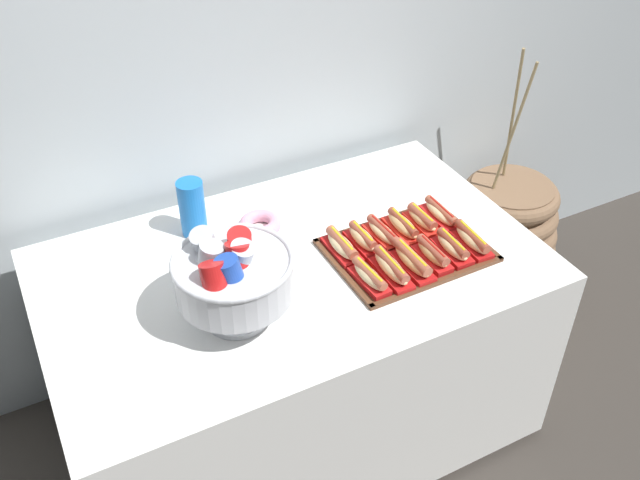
# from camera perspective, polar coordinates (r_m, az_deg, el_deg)

# --- Properties ---
(ground_plane) EXTENTS (10.00, 10.00, 0.00)m
(ground_plane) POSITION_cam_1_polar(r_m,az_deg,el_deg) (2.72, -1.86, -14.55)
(ground_plane) COLOR #38332D
(back_wall) EXTENTS (6.00, 0.10, 2.60)m
(back_wall) POSITION_cam_1_polar(r_m,az_deg,el_deg) (2.38, -8.97, 16.31)
(back_wall) COLOR #B2BCC1
(back_wall) RESTS_ON ground_plane
(buffet_table) EXTENTS (1.53, 0.93, 0.77)m
(buffet_table) POSITION_cam_1_polar(r_m,az_deg,el_deg) (2.41, -2.05, -8.63)
(buffet_table) COLOR white
(buffet_table) RESTS_ON ground_plane
(floor_vase) EXTENTS (0.48, 0.48, 1.14)m
(floor_vase) POSITION_cam_1_polar(r_m,az_deg,el_deg) (3.19, 14.62, 0.03)
(floor_vase) COLOR brown
(floor_vase) RESTS_ON ground_plane
(serving_tray) EXTENTS (0.48, 0.37, 0.01)m
(serving_tray) POSITION_cam_1_polar(r_m,az_deg,el_deg) (2.22, 7.05, -0.87)
(serving_tray) COLOR #56331E
(serving_tray) RESTS_ON buffet_table
(hot_dog_0) EXTENTS (0.07, 0.16, 0.06)m
(hot_dog_0) POSITION_cam_1_polar(r_m,az_deg,el_deg) (2.07, 4.04, -3.01)
(hot_dog_0) COLOR red
(hot_dog_0) RESTS_ON serving_tray
(hot_dog_1) EXTENTS (0.07, 0.18, 0.06)m
(hot_dog_1) POSITION_cam_1_polar(r_m,az_deg,el_deg) (2.10, 5.80, -2.31)
(hot_dog_1) COLOR #B21414
(hot_dog_1) RESTS_ON serving_tray
(hot_dog_2) EXTENTS (0.06, 0.18, 0.06)m
(hot_dog_2) POSITION_cam_1_polar(r_m,az_deg,el_deg) (2.13, 7.50, -1.70)
(hot_dog_2) COLOR #B21414
(hot_dog_2) RESTS_ON serving_tray
(hot_dog_3) EXTENTS (0.06, 0.15, 0.06)m
(hot_dog_3) POSITION_cam_1_polar(r_m,az_deg,el_deg) (2.17, 9.14, -1.13)
(hot_dog_3) COLOR red
(hot_dog_3) RESTS_ON serving_tray
(hot_dog_4) EXTENTS (0.07, 0.16, 0.06)m
(hot_dog_4) POSITION_cam_1_polar(r_m,az_deg,el_deg) (2.21, 10.73, -0.57)
(hot_dog_4) COLOR #B21414
(hot_dog_4) RESTS_ON serving_tray
(hot_dog_5) EXTENTS (0.07, 0.17, 0.06)m
(hot_dog_5) POSITION_cam_1_polar(r_m,az_deg,el_deg) (2.25, 12.26, -0.00)
(hot_dog_5) COLOR #B21414
(hot_dog_5) RESTS_ON serving_tray
(hot_dog_6) EXTENTS (0.07, 0.16, 0.06)m
(hot_dog_6) POSITION_cam_1_polar(r_m,az_deg,el_deg) (2.17, 1.80, -0.50)
(hot_dog_6) COLOR #B21414
(hot_dog_6) RESTS_ON serving_tray
(hot_dog_7) EXTENTS (0.06, 0.15, 0.06)m
(hot_dog_7) POSITION_cam_1_polar(r_m,az_deg,el_deg) (2.20, 3.50, 0.08)
(hot_dog_7) COLOR #B21414
(hot_dog_7) RESTS_ON serving_tray
(hot_dog_8) EXTENTS (0.07, 0.16, 0.06)m
(hot_dog_8) POSITION_cam_1_polar(r_m,az_deg,el_deg) (2.24, 5.15, 0.57)
(hot_dog_8) COLOR red
(hot_dog_8) RESTS_ON serving_tray
(hot_dog_9) EXTENTS (0.07, 0.17, 0.06)m
(hot_dog_9) POSITION_cam_1_polar(r_m,az_deg,el_deg) (2.27, 6.75, 1.13)
(hot_dog_9) COLOR red
(hot_dog_9) RESTS_ON serving_tray
(hot_dog_10) EXTENTS (0.06, 0.15, 0.06)m
(hot_dog_10) POSITION_cam_1_polar(r_m,az_deg,el_deg) (2.31, 8.31, 1.64)
(hot_dog_10) COLOR red
(hot_dog_10) RESTS_ON serving_tray
(hot_dog_11) EXTENTS (0.07, 0.17, 0.06)m
(hot_dog_11) POSITION_cam_1_polar(r_m,az_deg,el_deg) (2.35, 9.81, 2.11)
(hot_dog_11) COLOR red
(hot_dog_11) RESTS_ON serving_tray
(punch_bowl) EXTENTS (0.33, 0.33, 0.27)m
(punch_bowl) POSITION_cam_1_polar(r_m,az_deg,el_deg) (1.89, -7.15, -2.81)
(punch_bowl) COLOR silver
(punch_bowl) RESTS_ON buffet_table
(cup_stack) EXTENTS (0.08, 0.08, 0.19)m
(cup_stack) POSITION_cam_1_polar(r_m,az_deg,el_deg) (2.27, -10.36, 2.56)
(cup_stack) COLOR blue
(cup_stack) RESTS_ON buffet_table
(donut) EXTENTS (0.14, 0.14, 0.04)m
(donut) POSITION_cam_1_polar(r_m,az_deg,el_deg) (2.30, -4.89, 1.31)
(donut) COLOR pink
(donut) RESTS_ON buffet_table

